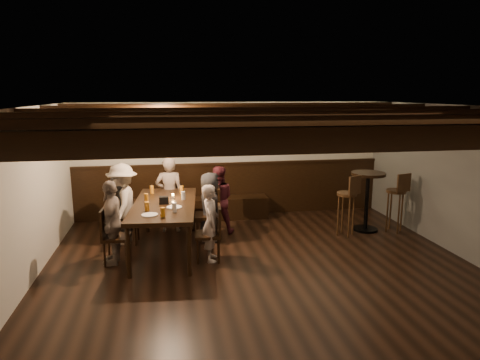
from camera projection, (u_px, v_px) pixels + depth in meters
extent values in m
plane|color=black|center=(271.00, 283.00, 5.93)|extent=(7.00, 7.00, 0.00)
plane|color=black|center=(273.00, 108.00, 5.45)|extent=(7.00, 7.00, 0.00)
plane|color=beige|center=(231.00, 159.00, 9.06)|extent=(6.50, 0.00, 6.50)
plane|color=beige|center=(9.00, 210.00, 5.13)|extent=(0.00, 7.00, 7.00)
cube|color=black|center=(232.00, 190.00, 9.16)|extent=(6.50, 0.08, 1.10)
cube|color=black|center=(196.00, 209.00, 8.83)|extent=(3.00, 0.45, 0.45)
cube|color=black|center=(193.00, 134.00, 8.72)|extent=(0.62, 0.12, 0.72)
cube|color=black|center=(194.00, 135.00, 8.66)|extent=(0.50, 0.02, 0.58)
cube|color=black|center=(389.00, 138.00, 2.67)|extent=(6.50, 0.10, 0.16)
cube|color=black|center=(322.00, 125.00, 3.79)|extent=(6.50, 0.10, 0.16)
cube|color=black|center=(286.00, 117.00, 4.91)|extent=(6.50, 0.10, 0.16)
cube|color=black|center=(263.00, 113.00, 6.02)|extent=(6.50, 0.10, 0.16)
cube|color=black|center=(247.00, 110.00, 7.14)|extent=(6.50, 0.10, 0.16)
cube|color=black|center=(236.00, 107.00, 8.26)|extent=(6.50, 0.10, 0.16)
sphere|color=#FFE099|center=(88.00, 115.00, 7.80)|extent=(0.07, 0.07, 0.07)
sphere|color=#FFE099|center=(164.00, 114.00, 8.03)|extent=(0.07, 0.07, 0.07)
sphere|color=#FFE099|center=(236.00, 114.00, 8.27)|extent=(0.07, 0.07, 0.07)
sphere|color=#FFE099|center=(304.00, 113.00, 8.50)|extent=(0.07, 0.07, 0.07)
sphere|color=#FFE099|center=(369.00, 112.00, 8.74)|extent=(0.07, 0.07, 0.07)
cube|color=black|center=(164.00, 205.00, 6.97)|extent=(1.18, 2.28, 0.07)
cylinder|color=black|center=(128.00, 253.00, 6.01)|extent=(0.07, 0.07, 0.76)
cylinder|color=black|center=(147.00, 213.00, 8.02)|extent=(0.07, 0.07, 0.76)
cylinder|color=black|center=(189.00, 251.00, 6.08)|extent=(0.07, 0.07, 0.76)
cylinder|color=black|center=(193.00, 211.00, 8.09)|extent=(0.07, 0.07, 0.76)
cube|color=black|center=(127.00, 220.00, 7.43)|extent=(0.43, 0.43, 0.05)
cube|color=black|center=(115.00, 207.00, 7.36)|extent=(0.07, 0.40, 0.44)
cube|color=black|center=(117.00, 237.00, 6.55)|extent=(0.43, 0.43, 0.05)
cube|color=black|center=(104.00, 223.00, 6.49)|extent=(0.07, 0.40, 0.43)
cube|color=black|center=(207.00, 216.00, 7.53)|extent=(0.48, 0.48, 0.05)
cube|color=black|center=(219.00, 201.00, 7.50)|extent=(0.08, 0.45, 0.49)
cube|color=black|center=(208.00, 235.00, 6.66)|extent=(0.43, 0.43, 0.05)
cube|color=black|center=(219.00, 220.00, 6.63)|extent=(0.07, 0.40, 0.44)
imported|color=#2A2A2D|center=(119.00, 204.00, 7.81)|extent=(0.61, 0.42, 1.18)
imported|color=gray|center=(169.00, 195.00, 8.01)|extent=(0.55, 0.39, 1.43)
imported|color=maroon|center=(218.00, 200.00, 7.95)|extent=(0.66, 0.53, 1.26)
imported|color=#AC9F92|center=(123.00, 204.00, 7.36)|extent=(0.60, 0.95, 1.41)
imported|color=gray|center=(112.00, 222.00, 6.50)|extent=(0.39, 0.79, 1.31)
imported|color=#29292C|center=(210.00, 207.00, 7.51)|extent=(0.45, 0.64, 1.24)
imported|color=#BBA79E|center=(211.00, 223.00, 6.63)|extent=(0.33, 0.47, 1.21)
cylinder|color=#BF7219|center=(152.00, 190.00, 7.61)|extent=(0.07, 0.07, 0.14)
cylinder|color=#BF7219|center=(182.00, 190.00, 7.60)|extent=(0.07, 0.07, 0.14)
cylinder|color=#BF7219|center=(146.00, 198.00, 7.02)|extent=(0.07, 0.07, 0.14)
cylinder|color=silver|center=(183.00, 196.00, 7.17)|extent=(0.07, 0.07, 0.14)
cylinder|color=#BF7219|center=(147.00, 206.00, 6.49)|extent=(0.07, 0.07, 0.14)
cylinder|color=silver|center=(174.00, 207.00, 6.43)|extent=(0.07, 0.07, 0.14)
cylinder|color=#BF7219|center=(163.00, 212.00, 6.17)|extent=(0.07, 0.07, 0.14)
cylinder|color=white|center=(150.00, 215.00, 6.27)|extent=(0.24, 0.24, 0.01)
cylinder|color=white|center=(174.00, 207.00, 6.68)|extent=(0.24, 0.24, 0.01)
cube|color=black|center=(164.00, 200.00, 6.90)|extent=(0.15, 0.10, 0.12)
cylinder|color=beige|center=(173.00, 197.00, 7.26)|extent=(0.05, 0.05, 0.05)
cylinder|color=black|center=(365.00, 229.00, 8.20)|extent=(0.46, 0.46, 0.04)
cylinder|color=black|center=(367.00, 202.00, 8.09)|extent=(0.07, 0.07, 1.06)
cylinder|color=black|center=(368.00, 174.00, 7.98)|extent=(0.63, 0.63, 0.05)
cylinder|color=#361F11|center=(347.00, 194.00, 7.76)|extent=(0.36, 0.36, 0.05)
cube|color=#361F11|center=(355.00, 185.00, 7.60)|extent=(0.30, 0.17, 0.34)
cylinder|color=#361F11|center=(396.00, 191.00, 7.98)|extent=(0.36, 0.36, 0.05)
cube|color=#361F11|center=(404.00, 183.00, 7.80)|extent=(0.31, 0.12, 0.34)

